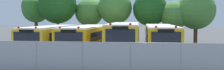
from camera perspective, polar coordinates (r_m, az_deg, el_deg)
ground_plane at (r=23.39m, az=-1.50°, el=-3.90°), size 160.00×160.00×0.00m
school_bus_0 at (r=24.50m, az=-13.24°, el=-0.53°), size 2.53×10.33×2.52m
school_bus_1 at (r=23.38m, az=-5.68°, el=-0.61°), size 2.84×10.40×2.54m
school_bus_2 at (r=23.26m, az=2.75°, el=-0.31°), size 2.80×11.04×2.79m
school_bus_3 at (r=22.91m, az=10.59°, el=-0.65°), size 2.54×10.92×2.62m
tree_0 at (r=36.71m, az=-16.69°, el=5.69°), size 3.83×3.75×6.23m
tree_1 at (r=34.02m, az=-11.76°, el=6.61°), size 4.88×4.88×7.27m
tree_2 at (r=34.56m, az=-4.87°, el=4.96°), size 3.75×3.75×5.75m
tree_3 at (r=33.52m, az=0.77°, el=6.22°), size 4.39×4.39×6.68m
tree_4 at (r=33.21m, az=8.19°, el=5.88°), size 4.34×4.34×6.43m
tree_5 at (r=32.88m, az=13.80°, el=4.32°), size 3.49×3.48×5.19m
tree_6 at (r=32.98m, az=18.05°, el=5.20°), size 4.62×4.62×6.35m
chainlink_fence at (r=15.05m, az=-6.53°, el=-4.68°), size 16.72×0.07×1.77m
traffic_cone at (r=16.56m, az=-0.73°, el=-6.00°), size 0.48×0.48×0.63m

